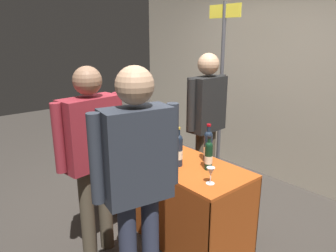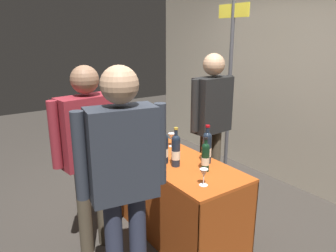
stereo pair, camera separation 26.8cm
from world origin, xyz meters
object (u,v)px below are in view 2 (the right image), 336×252
Objects in this scene: tasting_table at (168,179)px; display_bottle_0 at (164,148)px; vendor_presenter at (212,116)px; wine_glass_mid at (172,137)px; taster_foreground_right at (123,171)px; booth_signpost at (230,84)px; wine_glass_near_vendor at (204,174)px; wine_glass_near_taster at (128,137)px; featured_wine_bottle at (205,157)px; flower_vase at (149,132)px.

tasting_table is 5.14× the size of display_bottle_0.
vendor_presenter is (-0.15, 0.69, 0.51)m from tasting_table.
taster_foreground_right is at bearing -49.69° from wine_glass_mid.
booth_signpost is at bearing 105.47° from tasting_table.
wine_glass_near_vendor is 1.14× the size of wine_glass_near_taster.
tasting_table is 0.99× the size of vendor_presenter.
taster_foreground_right reaches higher than wine_glass_near_vendor.
featured_wine_bottle is at bearing 12.66° from wine_glass_near_taster.
tasting_table is at bearing 16.63° from wine_glass_near_taster.
taster_foreground_right is at bearing -52.40° from display_bottle_0.
vendor_presenter is (-0.26, 0.81, 0.12)m from display_bottle_0.
display_bottle_0 is 0.86m from vendor_presenter.
wine_glass_near_taster is (-0.31, -0.34, -0.02)m from wine_glass_mid.
taster_foreground_right reaches higher than wine_glass_near_taster.
vendor_presenter reaches higher than featured_wine_bottle.
wine_glass_near_vendor is at bearing -10.40° from flower_vase.
vendor_presenter is at bearing 83.74° from wine_glass_mid.
tasting_table is at bearing 8.11° from vendor_presenter.
wine_glass_near_vendor is 0.92m from wine_glass_mid.
booth_signpost is (-0.42, 1.22, 0.42)m from display_bottle_0.
display_bottle_0 reaches higher than wine_glass_near_vendor.
wine_glass_near_vendor is (0.66, -0.12, 0.34)m from tasting_table.
display_bottle_0 is 0.55m from wine_glass_near_vendor.
tasting_table is at bearing -9.96° from flower_vase.
display_bottle_0 is 1.36m from booth_signpost.
flower_vase is (-0.27, -0.11, 0.00)m from wine_glass_mid.
flower_vase reaches higher than tasting_table.
vendor_presenter is (0.05, 0.50, 0.17)m from wine_glass_mid.
vendor_presenter reaches higher than wine_glass_mid.
display_bottle_0 reaches higher than tasting_table.
vendor_presenter is at bearing 134.34° from featured_wine_bottle.
display_bottle_0 is at bearing 13.88° from vendor_presenter.
flower_vase is 1.13m from booth_signpost.
flower_vase reaches higher than featured_wine_bottle.
wine_glass_near_vendor is (0.20, -0.19, -0.03)m from featured_wine_bottle.
wine_glass_mid is 0.53m from vendor_presenter.
vendor_presenter reaches higher than tasting_table.
wine_glass_mid is (-0.20, 0.19, 0.34)m from tasting_table.
wine_glass_near_vendor is 0.08× the size of vendor_presenter.
featured_wine_bottle is 0.18× the size of taster_foreground_right.
vendor_presenter is (-0.61, 0.62, 0.14)m from featured_wine_bottle.
display_bottle_0 is at bearing -47.05° from tasting_table.
vendor_presenter is at bearing -69.31° from booth_signpost.
wine_glass_near_taster is at bearing -167.34° from featured_wine_bottle.
wine_glass_near_taster is at bearing -178.58° from wine_glass_near_vendor.
taster_foreground_right is at bearing 23.59° from vendor_presenter.
display_bottle_0 is 2.40× the size of wine_glass_near_vendor.
featured_wine_bottle is 0.88m from taster_foreground_right.
vendor_presenter reaches higher than display_bottle_0.
featured_wine_bottle reaches higher than wine_glass_mid.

